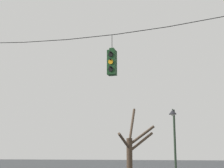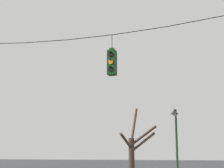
{
  "view_description": "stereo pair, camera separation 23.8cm",
  "coord_description": "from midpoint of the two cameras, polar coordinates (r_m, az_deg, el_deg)",
  "views": [
    {
      "loc": [
        5.02,
        -13.07,
        1.78
      ],
      "look_at": [
        0.95,
        0.09,
        4.62
      ],
      "focal_mm": 55.0,
      "sensor_mm": 36.0,
      "label": 1
    },
    {
      "loc": [
        5.25,
        -13.0,
        1.78
      ],
      "look_at": [
        0.95,
        0.09,
        4.62
      ],
      "focal_mm": 55.0,
      "sensor_mm": 36.0,
      "label": 2
    }
  ],
  "objects": [
    {
      "name": "traffic_light_over_intersection",
      "position": [
        14.26,
        0.47,
        3.63
      ],
      "size": [
        0.34,
        0.46,
        1.75
      ],
      "color": "#143819"
    },
    {
      "name": "street_lamp",
      "position": [
        18.98,
        10.9,
        -7.64
      ],
      "size": [
        0.43,
        0.75,
        4.22
      ],
      "color": "#233323",
      "rests_on": "ground_plane"
    },
    {
      "name": "bare_tree",
      "position": [
        20.86,
        3.96,
        -11.12
      ],
      "size": [
        1.9,
        2.9,
        4.7
      ],
      "color": "#423326",
      "rests_on": "ground_plane"
    },
    {
      "name": "span_wire",
      "position": [
        15.0,
        -3.04,
        8.43
      ],
      "size": [
        15.47,
        0.03,
        0.57
      ],
      "color": "black"
    }
  ]
}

